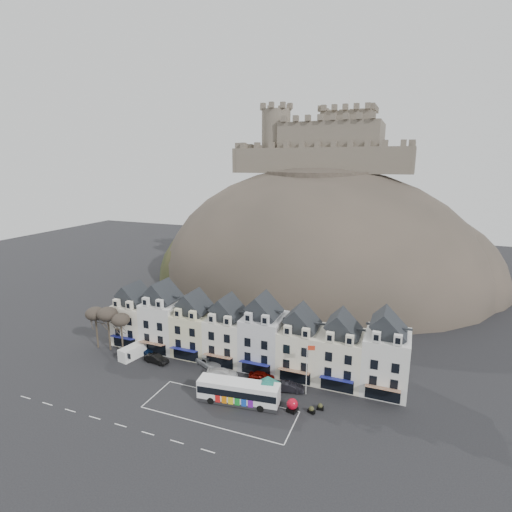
% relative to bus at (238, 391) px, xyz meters
% --- Properties ---
extents(ground, '(300.00, 300.00, 0.00)m').
position_rel_bus_xyz_m(ground, '(-3.88, -3.78, -1.91)').
color(ground, black).
rests_on(ground, ground).
extents(coach_bay_markings, '(22.00, 7.50, 0.01)m').
position_rel_bus_xyz_m(coach_bay_markings, '(-1.88, -2.53, -1.91)').
color(coach_bay_markings, silver).
rests_on(coach_bay_markings, ground).
extents(townhouse_terrace, '(54.40, 9.35, 11.80)m').
position_rel_bus_xyz_m(townhouse_terrace, '(-3.74, 12.19, 3.39)').
color(townhouse_terrace, white).
rests_on(townhouse_terrace, ground).
extents(castle_hill, '(100.00, 76.00, 68.00)m').
position_rel_bus_xyz_m(castle_hill, '(-2.63, 65.18, -1.81)').
color(castle_hill, '#39332C').
rests_on(castle_hill, ground).
extents(castle, '(50.20, 22.20, 22.00)m').
position_rel_bus_xyz_m(castle, '(-3.37, 72.16, 38.28)').
color(castle, '#6A5F51').
rests_on(castle, ground).
extents(tree_left_far, '(3.61, 3.61, 8.24)m').
position_rel_bus_xyz_m(tree_left_far, '(-32.88, 6.72, 4.98)').
color(tree_left_far, '#322820').
rests_on(tree_left_far, ground).
extents(tree_left_mid, '(3.78, 3.78, 8.64)m').
position_rel_bus_xyz_m(tree_left_mid, '(-29.88, 6.72, 5.33)').
color(tree_left_mid, '#322820').
rests_on(tree_left_mid, ground).
extents(tree_left_near, '(3.43, 3.43, 7.84)m').
position_rel_bus_xyz_m(tree_left_near, '(-26.88, 6.72, 4.64)').
color(tree_left_near, '#322820').
rests_on(tree_left_near, ground).
extents(bus, '(12.52, 4.31, 3.46)m').
position_rel_bus_xyz_m(bus, '(0.00, 0.00, 0.00)').
color(bus, '#262628').
rests_on(bus, ground).
extents(bus_shelter, '(6.84, 6.84, 4.44)m').
position_rel_bus_xyz_m(bus_shelter, '(4.06, 1.57, 1.53)').
color(bus_shelter, black).
rests_on(bus_shelter, ground).
extents(red_buoy, '(1.62, 1.62, 2.00)m').
position_rel_bus_xyz_m(red_buoy, '(8.06, 0.93, -0.89)').
color(red_buoy, black).
rests_on(red_buoy, ground).
extents(flagpole, '(1.18, 0.41, 8.43)m').
position_rel_bus_xyz_m(flagpole, '(8.86, 5.97, 2.90)').
color(flagpole, silver).
rests_on(flagpole, ground).
extents(white_van, '(3.10, 5.27, 2.25)m').
position_rel_bus_xyz_m(white_van, '(-23.88, 5.72, -0.78)').
color(white_van, white).
rests_on(white_van, ground).
extents(planter_west, '(1.17, 0.85, 1.05)m').
position_rel_bus_xyz_m(planter_west, '(10.73, 1.54, -1.41)').
color(planter_west, black).
rests_on(planter_west, ground).
extents(planter_east, '(1.06, 0.70, 1.00)m').
position_rel_bus_xyz_m(planter_east, '(11.73, 2.80, -1.43)').
color(planter_east, black).
rests_on(planter_east, ground).
extents(car_navy, '(4.71, 3.05, 1.49)m').
position_rel_bus_xyz_m(car_navy, '(-23.26, 8.22, -1.17)').
color(car_navy, '#0D2045').
rests_on(car_navy, ground).
extents(car_black, '(4.78, 2.11, 1.53)m').
position_rel_bus_xyz_m(car_black, '(-18.68, 5.72, -1.15)').
color(car_black, black).
rests_on(car_black, ground).
extents(car_silver, '(5.68, 4.33, 1.45)m').
position_rel_bus_xyz_m(car_silver, '(-9.48, 8.22, -1.19)').
color(car_silver, '#ACB0B4').
rests_on(car_silver, ground).
extents(car_white, '(5.43, 3.42, 1.47)m').
position_rel_bus_xyz_m(car_white, '(-5.47, 5.72, -1.18)').
color(car_white, silver).
rests_on(car_white, ground).
extents(car_maroon, '(4.40, 2.15, 1.45)m').
position_rel_bus_xyz_m(car_maroon, '(0.92, 7.28, -1.19)').
color(car_maroon, '#5D0905').
rests_on(car_maroon, ground).
extents(car_charcoal, '(4.84, 2.60, 1.51)m').
position_rel_bus_xyz_m(car_charcoal, '(6.12, 5.72, -1.16)').
color(car_charcoal, black).
rests_on(car_charcoal, ground).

